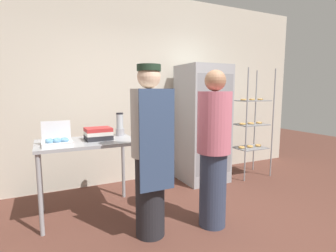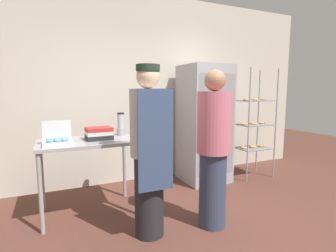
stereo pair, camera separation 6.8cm
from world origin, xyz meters
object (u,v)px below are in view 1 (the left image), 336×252
at_px(refrigerator, 202,124).
at_px(baking_rack, 251,125).
at_px(binder_stack, 98,134).
at_px(person_customer, 214,149).
at_px(person_baker, 150,150).
at_px(donut_box, 57,142).
at_px(blender_pitcher, 120,125).

xyz_separation_m(refrigerator, baking_rack, (0.88, -0.16, -0.04)).
distance_m(binder_stack, person_customer, 1.36).
distance_m(refrigerator, binder_stack, 1.80).
bearing_deg(person_customer, person_baker, 171.34).
bearing_deg(donut_box, binder_stack, 21.81).
distance_m(blender_pitcher, person_baker, 0.97).
height_order(baking_rack, binder_stack, baking_rack).
bearing_deg(person_customer, baking_rack, 35.93).
distance_m(refrigerator, blender_pitcher, 1.46).
height_order(refrigerator, binder_stack, refrigerator).
height_order(donut_box, person_baker, person_baker).
height_order(baking_rack, person_baker, baking_rack).
bearing_deg(refrigerator, donut_box, -164.28).
bearing_deg(blender_pitcher, binder_stack, -149.55).
bearing_deg(baking_rack, donut_box, -171.55).
relative_size(refrigerator, person_baker, 1.09).
relative_size(blender_pitcher, person_baker, 0.17).
height_order(blender_pitcher, person_baker, person_baker).
distance_m(blender_pitcher, binder_stack, 0.37).
height_order(refrigerator, donut_box, refrigerator).
xyz_separation_m(refrigerator, binder_stack, (-1.74, -0.44, 0.03)).
relative_size(binder_stack, person_baker, 0.18).
bearing_deg(donut_box, blender_pitcher, 25.46).
relative_size(person_baker, person_customer, 1.02).
height_order(donut_box, person_customer, person_customer).
bearing_deg(baking_rack, blender_pitcher, -177.77).
bearing_deg(donut_box, refrigerator, 15.72).
distance_m(baking_rack, binder_stack, 2.63).
xyz_separation_m(refrigerator, blender_pitcher, (-1.43, -0.25, 0.09)).
xyz_separation_m(baking_rack, person_customer, (-1.59, -1.15, -0.04)).
bearing_deg(donut_box, baking_rack, 8.45).
height_order(refrigerator, blender_pitcher, refrigerator).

